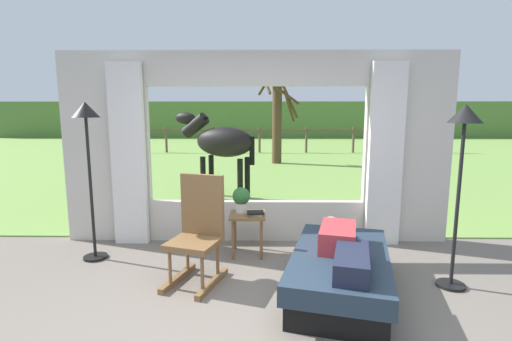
# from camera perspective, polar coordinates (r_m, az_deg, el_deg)

# --- Properties ---
(ground_plane) EXTENTS (12.00, 12.00, 0.00)m
(ground_plane) POSITION_cam_1_polar(r_m,az_deg,el_deg) (3.29, -0.45, -23.68)
(ground_plane) COLOR #70665B
(back_wall_with_window) EXTENTS (5.20, 0.12, 2.55)m
(back_wall_with_window) POSITION_cam_1_polar(r_m,az_deg,el_deg) (5.05, 0.07, 3.05)
(back_wall_with_window) COLOR beige
(back_wall_with_window) RESTS_ON ground_plane
(curtain_panel_left) EXTENTS (0.44, 0.10, 2.40)m
(curtain_panel_left) POSITION_cam_1_polar(r_m,az_deg,el_deg) (5.22, -18.86, 2.22)
(curtain_panel_left) COLOR silver
(curtain_panel_left) RESTS_ON ground_plane
(curtain_panel_right) EXTENTS (0.44, 0.10, 2.40)m
(curtain_panel_right) POSITION_cam_1_polar(r_m,az_deg,el_deg) (5.18, 19.10, 2.16)
(curtain_panel_right) COLOR silver
(curtain_panel_right) RESTS_ON ground_plane
(outdoor_pasture_lawn) EXTENTS (36.00, 21.68, 0.02)m
(outdoor_pasture_lawn) POSITION_cam_1_polar(r_m,az_deg,el_deg) (16.02, 0.53, 2.70)
(outdoor_pasture_lawn) COLOR #759E47
(outdoor_pasture_lawn) RESTS_ON ground_plane
(distant_hill_ridge) EXTENTS (36.00, 2.00, 2.40)m
(distant_hill_ridge) POSITION_cam_1_polar(r_m,az_deg,el_deg) (25.77, 0.62, 7.75)
(distant_hill_ridge) COLOR #547939
(distant_hill_ridge) RESTS_ON ground_plane
(recliner_sofa) EXTENTS (1.29, 1.87, 0.42)m
(recliner_sofa) POSITION_cam_1_polar(r_m,az_deg,el_deg) (3.87, 12.64, -14.90)
(recliner_sofa) COLOR black
(recliner_sofa) RESTS_ON ground_plane
(reclining_person) EXTENTS (0.48, 1.42, 0.22)m
(reclining_person) POSITION_cam_1_polar(r_m,az_deg,el_deg) (3.72, 12.95, -10.91)
(reclining_person) COLOR #B23338
(reclining_person) RESTS_ON recliner_sofa
(rocking_chair) EXTENTS (0.65, 0.79, 1.12)m
(rocking_chair) POSITION_cam_1_polar(r_m,az_deg,el_deg) (4.00, -8.78, -8.96)
(rocking_chair) COLOR brown
(rocking_chair) RESTS_ON ground_plane
(side_table) EXTENTS (0.44, 0.44, 0.52)m
(side_table) POSITION_cam_1_polar(r_m,az_deg,el_deg) (4.68, -1.29, -7.72)
(side_table) COLOR brown
(side_table) RESTS_ON ground_plane
(potted_plant) EXTENTS (0.22, 0.22, 0.32)m
(potted_plant) POSITION_cam_1_polar(r_m,az_deg,el_deg) (4.67, -2.26, -4.24)
(potted_plant) COLOR silver
(potted_plant) RESTS_ON side_table
(book_stack) EXTENTS (0.22, 0.17, 0.05)m
(book_stack) POSITION_cam_1_polar(r_m,az_deg,el_deg) (4.58, -0.10, -6.52)
(book_stack) COLOR beige
(book_stack) RESTS_ON side_table
(floor_lamp_left) EXTENTS (0.32, 0.32, 1.88)m
(floor_lamp_left) POSITION_cam_1_polar(r_m,az_deg,el_deg) (4.77, -24.35, 5.17)
(floor_lamp_left) COLOR black
(floor_lamp_left) RESTS_ON ground_plane
(floor_lamp_right) EXTENTS (0.32, 0.32, 1.84)m
(floor_lamp_right) POSITION_cam_1_polar(r_m,az_deg,el_deg) (4.13, 28.99, 3.91)
(floor_lamp_right) COLOR black
(floor_lamp_right) RESTS_ON ground_plane
(horse) EXTENTS (1.78, 1.06, 1.73)m
(horse) POSITION_cam_1_polar(r_m,az_deg,el_deg) (7.53, -5.35, 4.26)
(horse) COLOR black
(horse) RESTS_ON outdoor_pasture_lawn
(pasture_tree) EXTENTS (1.40, 1.42, 3.50)m
(pasture_tree) POSITION_cam_1_polar(r_m,az_deg,el_deg) (12.67, 3.27, 8.05)
(pasture_tree) COLOR #4C3823
(pasture_tree) RESTS_ON outdoor_pasture_lawn
(pasture_fence_line) EXTENTS (16.10, 0.10, 1.10)m
(pasture_fence_line) POSITION_cam_1_polar(r_m,az_deg,el_deg) (16.02, 0.54, 5.34)
(pasture_fence_line) COLOR brown
(pasture_fence_line) RESTS_ON outdoor_pasture_lawn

